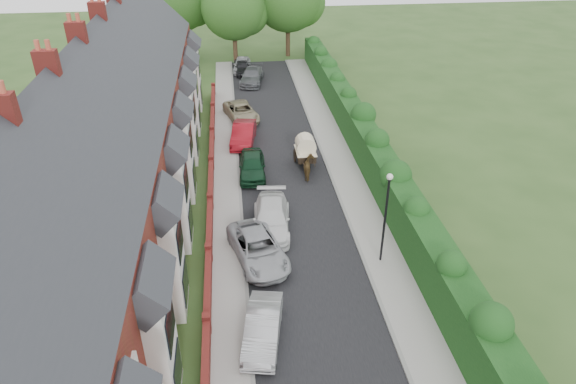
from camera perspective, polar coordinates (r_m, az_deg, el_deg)
name	(u,v)px	position (r m, az deg, el deg)	size (l,w,h in m)	color
ground	(330,323)	(23.53, 4.64, -14.31)	(140.00, 140.00, 0.00)	#2D4C1E
road	(289,196)	(32.07, 0.14, -0.46)	(6.00, 58.00, 0.02)	black
pavement_hedge_side	(354,192)	(32.71, 7.29, 0.05)	(2.20, 58.00, 0.12)	#999591
pavement_house_side	(227,199)	(31.88, -6.74, -0.79)	(1.70, 58.00, 0.12)	#999591
kerb_hedge_side	(337,192)	(32.49, 5.49, -0.05)	(0.18, 58.00, 0.13)	gray
kerb_house_side	(240,198)	(31.88, -5.31, -0.70)	(0.18, 58.00, 0.13)	gray
hedge	(384,169)	(32.42, 10.57, 2.58)	(2.10, 58.00, 2.85)	#123914
terrace_row	(103,147)	(29.77, -19.91, 4.73)	(9.05, 40.50, 11.50)	maroon
garden_wall_row	(210,203)	(30.86, -8.62, -1.23)	(0.35, 40.35, 1.10)	maroon
lamppost	(386,208)	(25.26, 10.87, -1.71)	(0.32, 0.32, 5.16)	black
tree_far_left	(237,8)	(57.38, -5.74, 19.63)	(7.14, 6.80, 9.29)	#332316
car_silver_a	(263,328)	(22.35, -2.83, -14.84)	(1.41, 4.06, 1.34)	#AAABAF
car_silver_b	(258,248)	(26.51, -3.35, -6.26)	(2.29, 4.97, 1.38)	#A8AAAF
car_white	(271,218)	(28.69, -1.86, -2.92)	(2.03, 4.99, 1.45)	white
car_green	(252,165)	(34.19, -4.01, 2.96)	(1.72, 4.27, 1.46)	#0F321C
car_red	(243,134)	(38.79, -4.97, 6.45)	(1.57, 4.51, 1.49)	maroon
car_beige	(241,112)	(43.11, -5.22, 8.87)	(2.17, 4.70, 1.31)	tan
car_grey	(252,76)	(51.68, -4.02, 12.73)	(2.00, 4.91, 1.42)	#515458
car_black	(242,67)	(54.71, -5.08, 13.69)	(1.63, 4.05, 1.38)	black
horse	(309,168)	(33.84, 2.38, 2.67)	(0.77, 1.70, 1.43)	#4B371B
horse_cart	(305,148)	(35.20, 1.95, 4.87)	(1.40, 3.09, 2.23)	black
car_extra_far	(242,65)	(55.36, -5.13, 13.92)	(1.69, 4.21, 1.43)	#9E9FA5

